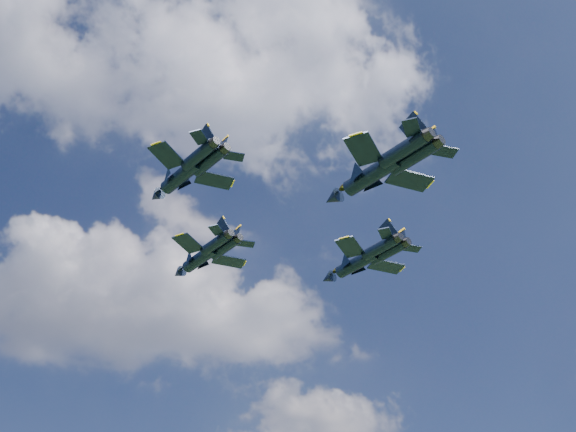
{
  "coord_description": "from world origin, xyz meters",
  "views": [
    {
      "loc": [
        -3.09,
        -73.23,
        10.0
      ],
      "look_at": [
        4.46,
        2.64,
        64.74
      ],
      "focal_mm": 45.0,
      "sensor_mm": 36.0,
      "label": 1
    }
  ],
  "objects_px": {
    "jet_lead": "(199,259)",
    "jet_left": "(179,177)",
    "jet_right": "(355,264)",
    "jet_slot": "(368,176)"
  },
  "relations": [
    {
      "from": "jet_lead",
      "to": "jet_slot",
      "type": "relative_size",
      "value": 0.89
    },
    {
      "from": "jet_left",
      "to": "jet_slot",
      "type": "distance_m",
      "value": 23.11
    },
    {
      "from": "jet_lead",
      "to": "jet_left",
      "type": "relative_size",
      "value": 1.03
    },
    {
      "from": "jet_right",
      "to": "jet_slot",
      "type": "relative_size",
      "value": 0.94
    },
    {
      "from": "jet_left",
      "to": "jet_slot",
      "type": "xyz_separation_m",
      "value": [
        22.47,
        -5.01,
        -2.04
      ]
    },
    {
      "from": "jet_right",
      "to": "jet_slot",
      "type": "xyz_separation_m",
      "value": [
        -2.52,
        -22.97,
        -2.19
      ]
    },
    {
      "from": "jet_lead",
      "to": "jet_slot",
      "type": "height_order",
      "value": "jet_lead"
    },
    {
      "from": "jet_right",
      "to": "jet_lead",
      "type": "bearing_deg",
      "value": 138.56
    },
    {
      "from": "jet_lead",
      "to": "jet_left",
      "type": "distance_m",
      "value": 19.91
    },
    {
      "from": "jet_right",
      "to": "jet_slot",
      "type": "height_order",
      "value": "jet_right"
    }
  ]
}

